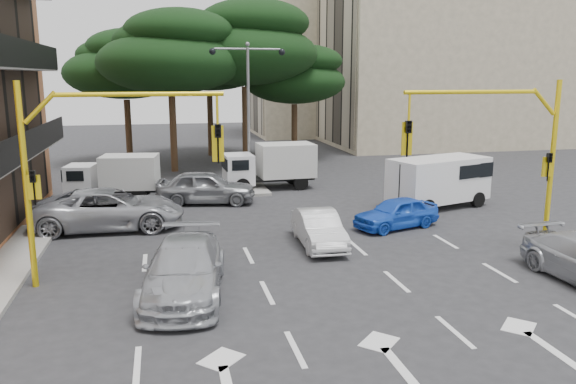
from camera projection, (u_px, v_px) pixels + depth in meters
name	position (u px, v px, depth m)	size (l,w,h in m)	color
ground	(333.00, 287.00, 16.59)	(120.00, 120.00, 0.00)	#28282B
median_strip	(250.00, 184.00, 31.85)	(1.40, 6.00, 0.15)	gray
apartment_beige_near	(443.00, 39.00, 49.56)	(20.20, 12.15, 18.70)	tan
apartment_beige_far	(328.00, 54.00, 59.71)	(16.20, 12.15, 16.70)	tan
pine_left_near	(171.00, 52.00, 35.16)	(9.15, 9.15, 10.23)	#382616
pine_center	(245.00, 43.00, 38.01)	(9.98, 9.98, 11.16)	#382616
pine_left_far	(126.00, 64.00, 38.47)	(8.32, 8.32, 9.30)	#382616
pine_right	(295.00, 74.00, 41.20)	(7.49, 7.49, 8.37)	#382616
pine_back	(209.00, 56.00, 42.49)	(9.15, 9.15, 10.23)	#382616
signal_mast_right	(508.00, 143.00, 19.17)	(5.79, 0.37, 6.00)	yellow
signal_mast_left	(90.00, 155.00, 16.23)	(5.79, 0.37, 6.00)	yellow
street_lamp_center	(248.00, 89.00, 30.76)	(4.16, 0.36, 7.77)	slate
car_white_hatch	(319.00, 229.00, 20.52)	(1.36, 3.90, 1.29)	silver
car_blue_compact	(396.00, 213.00, 22.93)	(1.49, 3.70, 1.26)	blue
car_silver_wagon	(185.00, 269.00, 15.86)	(2.15, 5.29, 1.53)	#A8AAB0
car_silver_cross_a	(110.00, 209.00, 22.74)	(2.74, 5.94, 1.65)	#A8A9B0
car_silver_cross_b	(206.00, 187.00, 27.30)	(1.92, 4.76, 1.62)	gray
van_white	(438.00, 182.00, 26.53)	(2.17, 4.80, 2.40)	white
box_truck_a	(114.00, 177.00, 28.17)	(1.91, 4.54, 2.23)	silver
box_truck_b	(270.00, 166.00, 30.90)	(2.11, 5.02, 2.47)	white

